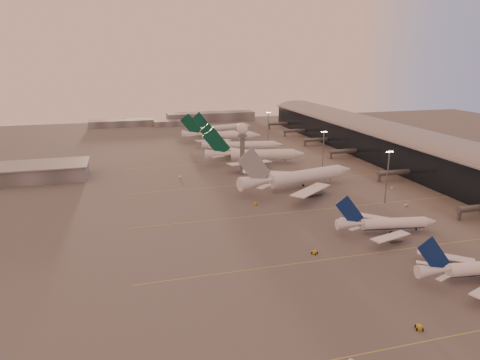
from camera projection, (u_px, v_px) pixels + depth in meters
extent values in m
plane|color=#535050|center=(332.00, 275.00, 132.09)|extent=(700.00, 700.00, 0.00)
cube|color=gold|center=(396.00, 250.00, 149.01)|extent=(180.00, 0.25, 0.02)
cube|color=gold|center=(335.00, 208.00, 190.66)|extent=(180.00, 0.25, 0.02)
cube|color=gold|center=(296.00, 180.00, 232.32)|extent=(180.00, 0.25, 0.02)
cube|color=gold|center=(267.00, 160.00, 278.60)|extent=(180.00, 0.25, 0.02)
cube|color=black|center=(410.00, 152.00, 258.98)|extent=(36.00, 360.00, 18.00)
cylinder|color=gray|center=(412.00, 138.00, 256.47)|extent=(10.08, 360.00, 10.08)
cube|color=gray|center=(412.00, 137.00, 256.41)|extent=(40.00, 362.00, 0.80)
cylinder|color=slate|center=(480.00, 208.00, 177.69)|extent=(22.00, 2.80, 2.80)
cube|color=slate|center=(459.00, 215.00, 175.78)|extent=(1.20, 1.20, 4.40)
cylinder|color=slate|center=(396.00, 172.00, 231.38)|extent=(22.00, 2.80, 2.80)
cube|color=slate|center=(379.00, 178.00, 229.47)|extent=(1.20, 1.20, 4.40)
cylinder|color=slate|center=(345.00, 151.00, 283.22)|extent=(22.00, 2.80, 2.80)
cube|color=slate|center=(331.00, 155.00, 281.31)|extent=(1.20, 1.20, 4.40)
cylinder|color=slate|center=(317.00, 140.00, 322.10)|extent=(22.00, 2.80, 2.80)
cube|color=slate|center=(305.00, 143.00, 320.19)|extent=(1.20, 1.20, 4.40)
cylinder|color=slate|center=(296.00, 131.00, 360.98)|extent=(22.00, 2.80, 2.80)
cube|color=slate|center=(285.00, 134.00, 359.07)|extent=(1.20, 1.20, 4.40)
cylinder|color=slate|center=(279.00, 124.00, 398.00)|extent=(22.00, 2.80, 2.80)
cube|color=slate|center=(269.00, 127.00, 396.09)|extent=(1.20, 1.20, 4.40)
cube|color=slate|center=(9.00, 174.00, 229.93)|extent=(80.00, 25.00, 8.00)
cube|color=gray|center=(8.00, 167.00, 228.76)|extent=(82.00, 27.00, 0.60)
cylinder|color=slate|center=(242.00, 156.00, 241.38)|extent=(2.60, 2.60, 22.00)
cylinder|color=slate|center=(242.00, 135.00, 238.17)|extent=(5.20, 5.20, 1.20)
sphere|color=white|center=(242.00, 129.00, 237.08)|extent=(6.40, 6.40, 6.40)
cylinder|color=slate|center=(242.00, 122.00, 236.05)|extent=(0.16, 0.16, 2.00)
cylinder|color=slate|center=(387.00, 177.00, 193.56)|extent=(0.56, 0.56, 25.00)
cube|color=slate|center=(390.00, 151.00, 190.21)|extent=(3.60, 0.25, 0.25)
sphere|color=#FFEABF|center=(387.00, 152.00, 189.94)|extent=(0.56, 0.56, 0.56)
sphere|color=#FFEABF|center=(389.00, 152.00, 190.19)|extent=(0.56, 0.56, 0.56)
sphere|color=#FFEABF|center=(391.00, 152.00, 190.45)|extent=(0.56, 0.56, 0.56)
sphere|color=#FFEABF|center=(393.00, 152.00, 190.70)|extent=(0.56, 0.56, 0.56)
cylinder|color=slate|center=(323.00, 152.00, 243.19)|extent=(0.56, 0.56, 25.00)
cube|color=slate|center=(324.00, 131.00, 239.84)|extent=(3.60, 0.25, 0.25)
sphere|color=#FFEABF|center=(322.00, 132.00, 239.57)|extent=(0.56, 0.56, 0.56)
sphere|color=#FFEABF|center=(323.00, 132.00, 239.83)|extent=(0.56, 0.56, 0.56)
sphere|color=#FFEABF|center=(325.00, 132.00, 240.08)|extent=(0.56, 0.56, 0.56)
sphere|color=#FFEABF|center=(327.00, 132.00, 240.34)|extent=(0.56, 0.56, 0.56)
cylinder|color=slate|center=(268.00, 128.00, 326.00)|extent=(0.56, 0.56, 25.00)
cube|color=slate|center=(268.00, 112.00, 322.65)|extent=(3.60, 0.25, 0.25)
sphere|color=#FFEABF|center=(267.00, 112.00, 322.37)|extent=(0.56, 0.56, 0.56)
sphere|color=#FFEABF|center=(268.00, 112.00, 322.63)|extent=(0.56, 0.56, 0.56)
sphere|color=#FFEABF|center=(269.00, 112.00, 322.88)|extent=(0.56, 0.56, 0.56)
sphere|color=#FFEABF|center=(270.00, 112.00, 323.14)|extent=(0.56, 0.56, 0.56)
cube|color=slate|center=(121.00, 123.00, 412.15)|extent=(60.00, 18.00, 6.00)
cube|color=slate|center=(211.00, 117.00, 443.97)|extent=(90.00, 20.00, 9.00)
cube|color=slate|center=(175.00, 123.00, 415.80)|extent=(40.00, 15.00, 5.00)
cone|color=white|center=(433.00, 272.00, 125.95)|extent=(10.39, 5.15, 4.06)
cube|color=white|center=(446.00, 258.00, 137.44)|extent=(16.50, 13.04, 1.28)
cylinder|color=gray|center=(458.00, 266.00, 136.16)|extent=(4.88, 3.14, 2.64)
cube|color=gray|center=(458.00, 263.00, 135.84)|extent=(0.35, 0.30, 1.62)
cube|color=navy|center=(433.00, 257.00, 124.48)|extent=(11.12, 1.61, 12.10)
cube|color=white|center=(442.00, 280.00, 121.55)|extent=(4.93, 3.18, 0.27)
cube|color=white|center=(424.00, 265.00, 130.31)|extent=(4.83, 3.93, 0.27)
cylinder|color=black|center=(472.00, 274.00, 131.35)|extent=(1.23, 0.66, 1.18)
cylinder|color=white|center=(394.00, 225.00, 162.59)|extent=(24.83, 7.93, 4.17)
cylinder|color=navy|center=(393.00, 227.00, 162.85)|extent=(24.16, 6.70, 3.00)
cone|color=white|center=(430.00, 223.00, 164.16)|extent=(5.33, 4.86, 4.17)
cone|color=white|center=(350.00, 225.00, 160.57)|extent=(10.79, 5.72, 4.17)
cube|color=white|center=(391.00, 238.00, 152.36)|extent=(18.08, 9.65, 1.31)
cylinder|color=gray|center=(395.00, 240.00, 155.52)|extent=(5.10, 3.41, 2.71)
cube|color=gray|center=(395.00, 237.00, 155.20)|extent=(0.37, 0.32, 1.67)
cube|color=white|center=(368.00, 217.00, 171.93)|extent=(16.61, 13.93, 1.31)
cylinder|color=gray|center=(377.00, 224.00, 170.47)|extent=(5.10, 3.41, 2.71)
cube|color=gray|center=(377.00, 221.00, 170.14)|extent=(0.37, 0.32, 1.67)
cube|color=navy|center=(349.00, 213.00, 159.07)|extent=(11.36, 2.16, 12.42)
cube|color=white|center=(355.00, 230.00, 156.02)|extent=(5.05, 3.09, 0.27)
cube|color=white|center=(345.00, 220.00, 165.06)|extent=(4.90, 4.17, 0.27)
cylinder|color=black|center=(416.00, 230.00, 164.39)|extent=(0.55, 0.55, 1.10)
cylinder|color=black|center=(385.00, 229.00, 165.46)|extent=(1.28, 0.73, 1.21)
cylinder|color=black|center=(391.00, 234.00, 160.85)|extent=(1.28, 0.73, 1.21)
cylinder|color=white|center=(306.00, 178.00, 219.54)|extent=(42.68, 15.87, 6.60)
cylinder|color=white|center=(306.00, 181.00, 219.96)|extent=(41.44, 13.88, 4.76)
cone|color=white|center=(344.00, 172.00, 231.03)|extent=(9.45, 8.26, 6.60)
cone|color=white|center=(256.00, 185.00, 205.65)|extent=(18.75, 10.39, 6.60)
cube|color=white|center=(311.00, 193.00, 200.31)|extent=(27.53, 25.18, 1.96)
cylinder|color=gray|center=(314.00, 194.00, 206.90)|extent=(8.93, 6.01, 4.29)
cube|color=gray|center=(314.00, 191.00, 206.47)|extent=(0.37, 0.33, 2.64)
cube|color=white|center=(271.00, 175.00, 230.02)|extent=(31.12, 14.69, 1.96)
cylinder|color=gray|center=(283.00, 181.00, 229.59)|extent=(8.93, 6.01, 4.29)
cube|color=gray|center=(283.00, 178.00, 229.16)|extent=(0.37, 0.33, 2.64)
cube|color=#929499|center=(254.00, 170.00, 203.06)|extent=(17.93, 4.45, 19.60)
cube|color=white|center=(264.00, 189.00, 198.52)|extent=(8.29, 7.52, 0.27)
cube|color=white|center=(247.00, 181.00, 212.35)|extent=(8.66, 4.84, 0.27)
cylinder|color=black|center=(330.00, 182.00, 227.99)|extent=(0.53, 0.53, 1.07)
cylinder|color=black|center=(298.00, 186.00, 221.08)|extent=(1.26, 0.78, 1.17)
cylinder|color=black|center=(303.00, 188.00, 217.12)|extent=(1.26, 0.78, 1.17)
cylinder|color=white|center=(262.00, 156.00, 268.38)|extent=(39.48, 13.26, 6.29)
cylinder|color=white|center=(262.00, 159.00, 268.77)|extent=(38.39, 11.39, 4.53)
cone|color=white|center=(298.00, 156.00, 270.31)|extent=(8.56, 7.55, 6.29)
cone|color=white|center=(218.00, 156.00, 265.86)|extent=(17.22, 9.15, 6.29)
cube|color=white|center=(250.00, 165.00, 252.20)|extent=(28.96, 14.78, 1.86)
cylinder|color=gray|center=(257.00, 167.00, 257.02)|extent=(8.16, 5.39, 4.09)
cube|color=gray|center=(257.00, 165.00, 256.61)|extent=(0.37, 0.33, 2.52)
cube|color=white|center=(244.00, 153.00, 283.57)|extent=(26.24, 22.74, 1.86)
cylinder|color=gray|center=(252.00, 158.00, 280.98)|extent=(8.16, 5.39, 4.09)
cube|color=gray|center=(252.00, 156.00, 280.57)|extent=(0.37, 0.33, 2.52)
cube|color=#073F2E|center=(216.00, 144.00, 263.69)|extent=(17.08, 3.51, 18.61)
cube|color=white|center=(218.00, 159.00, 258.57)|extent=(8.03, 4.75, 0.27)
cube|color=white|center=(217.00, 153.00, 273.01)|extent=(7.75, 6.76, 0.27)
cylinder|color=black|center=(285.00, 162.00, 270.70)|extent=(0.54, 0.54, 1.08)
cylinder|color=black|center=(256.00, 162.00, 271.47)|extent=(1.27, 0.75, 1.19)
cylinder|color=black|center=(257.00, 163.00, 266.91)|extent=(1.27, 0.75, 1.19)
cylinder|color=white|center=(248.00, 147.00, 298.46)|extent=(35.61, 10.86, 5.67)
cylinder|color=white|center=(248.00, 149.00, 298.82)|extent=(34.68, 9.19, 4.08)
cone|color=white|center=(278.00, 146.00, 300.86)|extent=(7.58, 6.62, 5.67)
cone|color=white|center=(212.00, 147.00, 295.42)|extent=(15.42, 7.81, 5.67)
cube|color=white|center=(238.00, 153.00, 283.65)|extent=(26.04, 14.06, 1.68)
cylinder|color=gray|center=(244.00, 155.00, 288.13)|extent=(7.28, 4.66, 3.69)
cube|color=gray|center=(244.00, 153.00, 287.75)|extent=(0.33, 0.29, 2.27)
cube|color=white|center=(234.00, 144.00, 311.85)|extent=(24.02, 19.97, 1.68)
cylinder|color=gray|center=(240.00, 148.00, 309.66)|extent=(7.28, 4.66, 3.69)
cube|color=gray|center=(240.00, 147.00, 309.29)|extent=(0.33, 0.29, 2.27)
cube|color=#073F2E|center=(211.00, 137.00, 293.44)|extent=(15.47, 2.67, 16.78)
cube|color=white|center=(213.00, 149.00, 288.86)|extent=(7.26, 4.47, 0.24)
cube|color=white|center=(212.00, 145.00, 301.84)|extent=(7.05, 5.96, 0.24)
cylinder|color=black|center=(267.00, 151.00, 300.97)|extent=(0.49, 0.49, 0.98)
cylinder|color=black|center=(244.00, 151.00, 301.16)|extent=(1.14, 0.64, 1.08)
cylinder|color=black|center=(245.00, 153.00, 297.06)|extent=(1.14, 0.64, 1.08)
cylinder|color=white|center=(227.00, 137.00, 334.38)|extent=(38.11, 16.33, 6.11)
cylinder|color=white|center=(227.00, 138.00, 334.76)|extent=(36.91, 14.48, 4.40)
cone|color=white|center=(256.00, 137.00, 334.15)|extent=(8.74, 7.90, 6.11)
cone|color=white|center=(192.00, 136.00, 334.43)|extent=(16.96, 10.26, 6.11)
cube|color=white|center=(213.00, 142.00, 319.47)|extent=(28.23, 11.94, 1.81)
cylinder|color=gray|center=(220.00, 144.00, 323.74)|extent=(8.15, 5.84, 3.97)
cube|color=gray|center=(220.00, 142.00, 323.33)|extent=(0.38, 0.34, 2.44)
cube|color=white|center=(216.00, 134.00, 350.07)|extent=(24.21, 23.70, 1.81)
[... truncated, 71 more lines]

